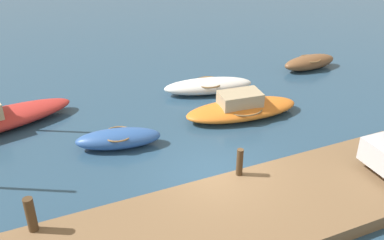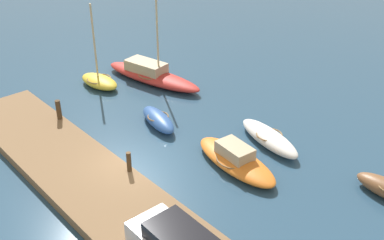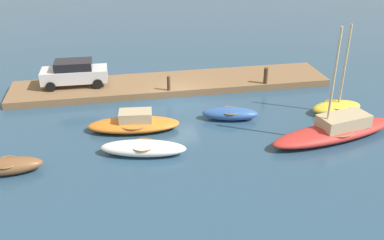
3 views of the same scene
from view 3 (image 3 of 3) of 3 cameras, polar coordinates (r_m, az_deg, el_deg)
ground_plane at (r=27.71m, az=-1.88°, el=2.62°), size 84.00×84.00×0.00m
dock_platform at (r=29.78m, az=-2.62°, el=4.81°), size 21.45×3.84×0.45m
sailboat_red at (r=24.10m, az=18.45°, el=-1.25°), size 7.74×3.33×6.11m
motorboat_orange at (r=24.00m, az=-7.64°, el=-0.43°), size 5.19×2.34×1.14m
rowboat_yellow at (r=27.23m, az=18.60°, el=1.69°), size 3.22×1.75×5.37m
rowboat_blue at (r=25.10m, az=5.04°, el=0.86°), size 3.40×1.82×0.73m
rowboat_white at (r=21.60m, az=-6.44°, el=-3.71°), size 4.46×2.20×0.71m
dinghy_brown at (r=21.73m, az=-23.20°, el=-5.60°), size 3.17×1.18×0.76m
mooring_post_west at (r=29.43m, az=9.72°, el=5.80°), size 0.28×0.28×1.09m
mooring_post_mid_west at (r=27.92m, az=-3.10°, el=4.88°), size 0.22×0.22×0.97m
parked_car at (r=29.62m, az=-15.29°, el=6.05°), size 4.29×2.00×1.70m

